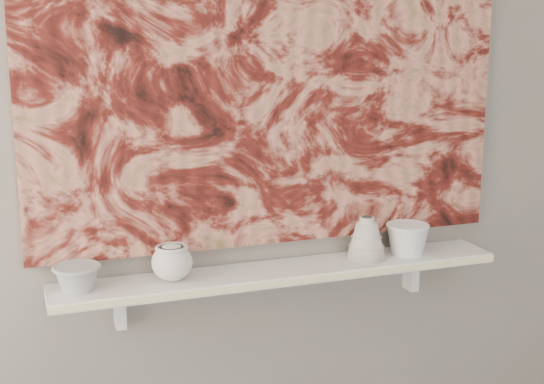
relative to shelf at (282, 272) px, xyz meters
name	(u,v)px	position (x,y,z in m)	size (l,w,h in m)	color
wall_back	(272,128)	(0.00, 0.09, 0.44)	(3.60, 3.60, 0.00)	gray
shelf	(282,272)	(0.00, 0.00, 0.00)	(1.40, 0.18, 0.03)	silver
shelf_stripe	(293,282)	(0.00, -0.09, 0.00)	(1.40, 0.01, 0.02)	#F7EFA5
bracket_left	(120,308)	(-0.49, 0.06, -0.07)	(0.03, 0.06, 0.12)	silver
bracket_right	(411,272)	(0.49, 0.06, -0.07)	(0.03, 0.06, 0.12)	silver
painting	(274,65)	(0.00, 0.08, 0.62)	(1.50, 0.03, 1.10)	#5F1A14
house_motif	(404,159)	(0.45, 0.07, 0.32)	(0.09, 0.00, 0.08)	black
bowl_grey	(77,278)	(-0.61, 0.00, 0.05)	(0.13, 0.13, 0.08)	#959593
cup_cream	(172,262)	(-0.34, 0.00, 0.07)	(0.12, 0.12, 0.11)	silver
bell_vessel	(366,238)	(0.28, 0.00, 0.08)	(0.12, 0.12, 0.14)	beige
bowl_white	(407,239)	(0.43, 0.00, 0.07)	(0.14, 0.14, 0.10)	white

